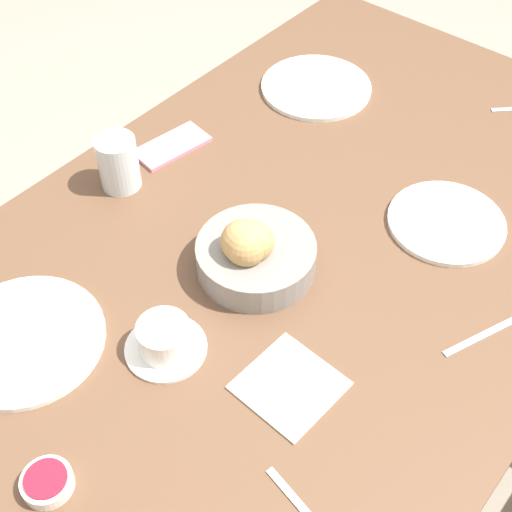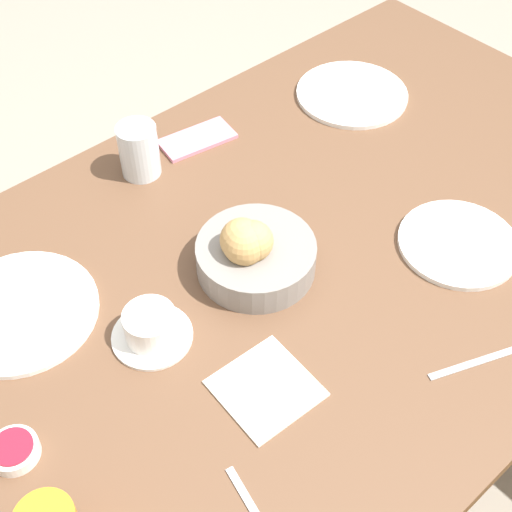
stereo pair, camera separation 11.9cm
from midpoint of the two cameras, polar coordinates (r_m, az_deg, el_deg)
ground_plane at (r=1.85m, az=0.05°, el=-15.11°), size 10.00×10.00×0.00m
dining_table at (r=1.30m, az=0.07°, el=-2.04°), size 1.60×0.95×0.73m
bread_basket at (r=1.17m, az=-3.16°, el=0.16°), size 0.20×0.20×0.11m
plate_near_left at (r=1.60m, az=2.67°, el=13.26°), size 0.24×0.24×0.01m
plate_near_right at (r=1.19m, az=-20.84°, el=-6.45°), size 0.25×0.25×0.01m
plate_far_center at (r=1.31m, az=12.51°, el=2.51°), size 0.21×0.21×0.01m
water_tumbler at (r=1.36m, az=-13.46°, el=7.14°), size 0.08×0.08×0.11m
coffee_cup at (r=1.11m, az=-10.42°, el=-6.79°), size 0.13×0.13×0.06m
jam_bowl_berry at (r=1.05m, az=-19.67°, el=-16.89°), size 0.07×0.07×0.02m
knife_silver at (r=1.17m, az=15.36°, el=-6.11°), size 0.17×0.07×0.00m
napkin at (r=1.07m, az=-0.52°, el=-10.52°), size 0.14×0.14×0.00m
cell_phone at (r=1.46m, az=-9.11°, el=8.59°), size 0.16×0.10×0.01m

